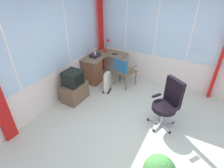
{
  "coord_description": "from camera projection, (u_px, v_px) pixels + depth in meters",
  "views": [
    {
      "loc": [
        -2.48,
        -0.78,
        2.78
      ],
      "look_at": [
        0.45,
        0.8,
        0.74
      ],
      "focal_mm": 28.21,
      "sensor_mm": 36.0,
      "label": 1
    }
  ],
  "objects": [
    {
      "name": "paper_tray",
      "position": [
        95.0,
        55.0,
        5.15
      ],
      "size": [
        0.31,
        0.24,
        0.09
      ],
      "primitive_type": "cube",
      "rotation": [
        0.0,
        0.0,
        -0.03
      ],
      "color": "#23212E",
      "rests_on": "desk"
    },
    {
      "name": "office_chair",
      "position": [
        168.0,
        101.0,
        3.58
      ],
      "size": [
        0.6,
        0.61,
        1.09
      ],
      "color": "#B7B7BF",
      "rests_on": "ground"
    },
    {
      "name": "tv_remote",
      "position": [
        115.0,
        54.0,
        5.32
      ],
      "size": [
        0.12,
        0.15,
        0.02
      ],
      "primitive_type": "cube",
      "rotation": [
        0.0,
        0.0,
        0.57
      ],
      "color": "black",
      "rests_on": "desk"
    },
    {
      "name": "curtain_east_far",
      "position": [
        224.0,
        49.0,
        4.12
      ],
      "size": [
        0.24,
        0.08,
        2.63
      ],
      "primitive_type": "cube",
      "rotation": [
        0.0,
        0.0,
        -0.04
      ],
      "color": "red",
      "rests_on": "ground"
    },
    {
      "name": "ground",
      "position": [
        136.0,
        135.0,
        3.64
      ],
      "size": [
        5.57,
        5.45,
        0.06
      ],
      "primitive_type": "cube",
      "color": "beige"
    },
    {
      "name": "desk_lamp",
      "position": [
        108.0,
        43.0,
        5.41
      ],
      "size": [
        0.24,
        0.21,
        0.41
      ],
      "color": "red",
      "rests_on": "desk"
    },
    {
      "name": "tv_on_stand",
      "position": [
        74.0,
        87.0,
        4.47
      ],
      "size": [
        0.65,
        0.46,
        0.82
      ],
      "color": "brown",
      "rests_on": "ground"
    },
    {
      "name": "wooden_armchair",
      "position": [
        123.0,
        69.0,
        4.92
      ],
      "size": [
        0.6,
        0.59,
        0.89
      ],
      "color": "#7C6347",
      "rests_on": "ground"
    },
    {
      "name": "desk",
      "position": [
        94.0,
        69.0,
        5.23
      ],
      "size": [
        1.17,
        0.99,
        0.76
      ],
      "color": "#746347",
      "rests_on": "ground"
    },
    {
      "name": "curtain_corner",
      "position": [
        101.0,
        32.0,
        5.44
      ],
      "size": [
        0.24,
        0.1,
        2.63
      ],
      "primitive_type": "cube",
      "rotation": [
        0.0,
        0.0,
        0.14
      ],
      "color": "red",
      "rests_on": "ground"
    },
    {
      "name": "space_heater",
      "position": [
        107.0,
        82.0,
        4.86
      ],
      "size": [
        0.37,
        0.24,
        0.57
      ],
      "color": "silver",
      "rests_on": "ground"
    },
    {
      "name": "east_window_panel",
      "position": [
        172.0,
        39.0,
        4.65
      ],
      "size": [
        0.07,
        4.45,
        2.73
      ],
      "color": "silver",
      "rests_on": "ground"
    },
    {
      "name": "north_window_panel",
      "position": [
        44.0,
        52.0,
        3.83
      ],
      "size": [
        4.57,
        0.07,
        2.73
      ],
      "color": "silver",
      "rests_on": "ground"
    },
    {
      "name": "spray_bottle",
      "position": [
        95.0,
        55.0,
        5.03
      ],
      "size": [
        0.06,
        0.06,
        0.22
      ],
      "color": "pink",
      "rests_on": "desk"
    }
  ]
}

